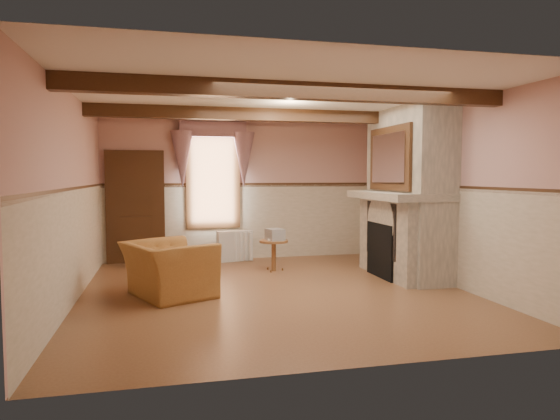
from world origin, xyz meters
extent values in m
cube|color=brown|center=(0.00, 0.00, 0.00)|extent=(5.50, 6.00, 0.01)
cube|color=silver|center=(0.00, 0.00, 2.80)|extent=(5.50, 6.00, 0.01)
cube|color=tan|center=(0.00, 3.00, 1.40)|extent=(5.50, 0.02, 2.80)
cube|color=tan|center=(0.00, -3.00, 1.40)|extent=(5.50, 0.02, 2.80)
cube|color=tan|center=(-2.75, 0.00, 1.40)|extent=(0.02, 6.00, 2.80)
cube|color=tan|center=(2.75, 0.00, 1.40)|extent=(0.02, 6.00, 2.80)
cube|color=black|center=(2.00, 0.60, 0.45)|extent=(0.20, 0.95, 0.90)
imported|color=#9E662D|center=(-1.51, 0.04, 0.38)|extent=(1.43, 1.50, 0.77)
cylinder|color=brown|center=(0.32, 1.54, 0.28)|extent=(0.66, 0.66, 0.55)
cube|color=#B7AD8C|center=(0.34, 1.53, 0.65)|extent=(0.33, 0.37, 0.20)
cube|color=silver|center=(-0.21, 2.70, 0.30)|extent=(0.72, 0.30, 0.60)
imported|color=brown|center=(2.24, 0.70, 1.47)|extent=(0.37, 0.37, 0.09)
cube|color=black|center=(2.24, 1.25, 1.52)|extent=(0.14, 0.24, 0.20)
cylinder|color=gold|center=(2.24, 0.83, 1.56)|extent=(0.11, 0.11, 0.28)
cylinder|color=#B31622|center=(2.24, 0.21, 1.50)|extent=(0.06, 0.06, 0.16)
cylinder|color=gold|center=(2.24, -0.02, 1.48)|extent=(0.06, 0.06, 0.12)
cube|color=gray|center=(2.42, 0.60, 1.40)|extent=(0.85, 2.00, 2.80)
cube|color=gray|center=(2.24, 0.60, 1.36)|extent=(1.05, 2.05, 0.12)
cube|color=silver|center=(2.06, 0.60, 1.97)|extent=(0.06, 1.44, 1.04)
cube|color=black|center=(-2.10, 2.94, 1.05)|extent=(1.10, 0.10, 2.10)
cube|color=white|center=(-0.60, 2.97, 1.65)|extent=(1.06, 0.08, 2.02)
cube|color=gray|center=(-0.60, 2.88, 2.25)|extent=(1.30, 0.14, 1.40)
cube|color=black|center=(0.00, -1.20, 2.70)|extent=(5.50, 0.18, 0.20)
cube|color=black|center=(0.00, 1.20, 2.70)|extent=(5.50, 0.18, 0.20)
camera|label=1|loc=(-1.56, -7.02, 1.70)|focal=32.00mm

